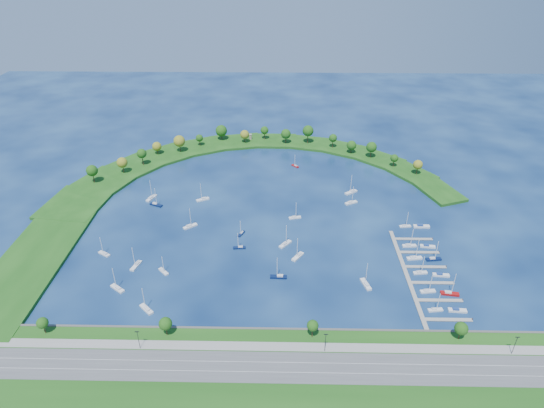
{
  "coord_description": "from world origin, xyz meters",
  "views": [
    {
      "loc": [
        9.89,
        -252.52,
        156.71
      ],
      "look_at": [
        5.0,
        5.0,
        4.0
      ],
      "focal_mm": 30.19,
      "sensor_mm": 36.0,
      "label": 1
    }
  ],
  "objects_px": {
    "moored_boat_3": "(136,265)",
    "moored_boat_15": "(279,276)",
    "moored_boat_13": "(241,233)",
    "docked_boat_3": "(450,293)",
    "docked_boat_4": "(420,272)",
    "docked_boat_10": "(405,226)",
    "moored_boat_10": "(190,226)",
    "moored_boat_0": "(156,204)",
    "docked_boat_0": "(435,309)",
    "docked_boat_8": "(409,245)",
    "docked_boat_5": "(441,275)",
    "moored_boat_5": "(239,247)",
    "docked_boat_11": "(421,226)",
    "dock_system": "(420,274)",
    "moored_boat_1": "(146,309)",
    "moored_boat_18": "(351,202)",
    "moored_boat_16": "(163,271)",
    "harbor_tower": "(251,137)",
    "docked_boat_6": "(414,258)",
    "moored_boat_9": "(366,284)",
    "docked_boat_2": "(428,291)",
    "docked_boat_1": "(457,310)",
    "moored_boat_6": "(295,217)",
    "moored_boat_8": "(104,253)",
    "docked_boat_7": "(434,259)",
    "docked_boat_9": "(427,246)",
    "moored_boat_14": "(285,244)",
    "moored_boat_7": "(203,199)",
    "moored_boat_11": "(151,198)",
    "moored_boat_12": "(295,166)",
    "moored_boat_2": "(117,288)"
  },
  "relations": [
    {
      "from": "docked_boat_4",
      "to": "docked_boat_8",
      "type": "height_order",
      "value": "docked_boat_8"
    },
    {
      "from": "docked_boat_8",
      "to": "docked_boat_11",
      "type": "height_order",
      "value": "docked_boat_8"
    },
    {
      "from": "moored_boat_1",
      "to": "docked_boat_5",
      "type": "distance_m",
      "value": 152.48
    },
    {
      "from": "moored_boat_0",
      "to": "docked_boat_4",
      "type": "xyz_separation_m",
      "value": [
        158.25,
        -68.07,
        -0.06
      ]
    },
    {
      "from": "moored_boat_9",
      "to": "docked_boat_2",
      "type": "height_order",
      "value": "moored_boat_9"
    },
    {
      "from": "moored_boat_7",
      "to": "docked_boat_0",
      "type": "height_order",
      "value": "moored_boat_7"
    },
    {
      "from": "moored_boat_13",
      "to": "docked_boat_3",
      "type": "height_order",
      "value": "docked_boat_3"
    },
    {
      "from": "dock_system",
      "to": "moored_boat_1",
      "type": "xyz_separation_m",
      "value": [
        -139.11,
        -29.07,
        0.59
      ]
    },
    {
      "from": "docked_boat_3",
      "to": "docked_boat_4",
      "type": "height_order",
      "value": "docked_boat_3"
    },
    {
      "from": "moored_boat_1",
      "to": "moored_boat_9",
      "type": "distance_m",
      "value": 110.63
    },
    {
      "from": "moored_boat_10",
      "to": "moored_boat_18",
      "type": "relative_size",
      "value": 1.03
    },
    {
      "from": "moored_boat_18",
      "to": "docked_boat_11",
      "type": "xyz_separation_m",
      "value": [
        39.74,
        -28.21,
        -0.19
      ]
    },
    {
      "from": "moored_boat_6",
      "to": "moored_boat_8",
      "type": "relative_size",
      "value": 0.99
    },
    {
      "from": "moored_boat_14",
      "to": "docked_boat_8",
      "type": "relative_size",
      "value": 1.12
    },
    {
      "from": "moored_boat_7",
      "to": "moored_boat_13",
      "type": "relative_size",
      "value": 1.32
    },
    {
      "from": "moored_boat_9",
      "to": "docked_boat_4",
      "type": "xyz_separation_m",
      "value": [
        30.58,
        10.14,
        -0.07
      ]
    },
    {
      "from": "moored_boat_10",
      "to": "docked_boat_3",
      "type": "relative_size",
      "value": 1.0
    },
    {
      "from": "moored_boat_0",
      "to": "docked_boat_7",
      "type": "bearing_deg",
      "value": 6.1
    },
    {
      "from": "moored_boat_7",
      "to": "docked_boat_11",
      "type": "height_order",
      "value": "moored_boat_7"
    },
    {
      "from": "moored_boat_13",
      "to": "moored_boat_0",
      "type": "bearing_deg",
      "value": -93.82
    },
    {
      "from": "docked_boat_4",
      "to": "docked_boat_7",
      "type": "xyz_separation_m",
      "value": [
        10.48,
        11.89,
        0.04
      ]
    },
    {
      "from": "moored_boat_8",
      "to": "docked_boat_8",
      "type": "relative_size",
      "value": 0.97
    },
    {
      "from": "docked_boat_5",
      "to": "docked_boat_11",
      "type": "bearing_deg",
      "value": 93.07
    },
    {
      "from": "moored_boat_5",
      "to": "docked_boat_11",
      "type": "xyz_separation_m",
      "value": [
        110.86,
        24.19,
        -0.13
      ]
    },
    {
      "from": "moored_boat_7",
      "to": "docked_boat_5",
      "type": "distance_m",
      "value": 158.64
    },
    {
      "from": "moored_boat_11",
      "to": "docked_boat_1",
      "type": "relative_size",
      "value": 1.6
    },
    {
      "from": "moored_boat_13",
      "to": "docked_boat_5",
      "type": "distance_m",
      "value": 115.12
    },
    {
      "from": "moored_boat_0",
      "to": "docked_boat_0",
      "type": "bearing_deg",
      "value": -6.76
    },
    {
      "from": "docked_boat_4",
      "to": "docked_boat_10",
      "type": "relative_size",
      "value": 1.08
    },
    {
      "from": "moored_boat_13",
      "to": "docked_boat_5",
      "type": "xyz_separation_m",
      "value": [
        109.03,
        -36.96,
        -0.21
      ]
    },
    {
      "from": "docked_boat_3",
      "to": "moored_boat_16",
      "type": "bearing_deg",
      "value": -177.78
    },
    {
      "from": "moored_boat_3",
      "to": "docked_boat_0",
      "type": "bearing_deg",
      "value": 94.2
    },
    {
      "from": "moored_boat_11",
      "to": "docked_boat_9",
      "type": "xyz_separation_m",
      "value": [
        173.85,
        -52.7,
        -0.33
      ]
    },
    {
      "from": "moored_boat_1",
      "to": "docked_boat_4",
      "type": "relative_size",
      "value": 1.18
    },
    {
      "from": "moored_boat_0",
      "to": "moored_boat_12",
      "type": "distance_m",
      "value": 112.68
    },
    {
      "from": "moored_boat_6",
      "to": "moored_boat_15",
      "type": "bearing_deg",
      "value": -112.58
    },
    {
      "from": "docked_boat_2",
      "to": "docked_boat_1",
      "type": "bearing_deg",
      "value": -59.92
    },
    {
      "from": "moored_boat_15",
      "to": "docked_boat_2",
      "type": "distance_m",
      "value": 76.35
    },
    {
      "from": "harbor_tower",
      "to": "moored_boat_14",
      "type": "bearing_deg",
      "value": -79.22
    },
    {
      "from": "moored_boat_3",
      "to": "moored_boat_15",
      "type": "distance_m",
      "value": 78.33
    },
    {
      "from": "moored_boat_8",
      "to": "docked_boat_9",
      "type": "bearing_deg",
      "value": -145.46
    },
    {
      "from": "moored_boat_0",
      "to": "moored_boat_18",
      "type": "relative_size",
      "value": 1.02
    },
    {
      "from": "moored_boat_2",
      "to": "docked_boat_7",
      "type": "relative_size",
      "value": 1.05
    },
    {
      "from": "docked_boat_1",
      "to": "moored_boat_13",
      "type": "bearing_deg",
      "value": 154.1
    },
    {
      "from": "moored_boat_1",
      "to": "moored_boat_10",
      "type": "relative_size",
      "value": 0.98
    },
    {
      "from": "moored_boat_5",
      "to": "harbor_tower",
      "type": "bearing_deg",
      "value": -93.34
    },
    {
      "from": "docked_boat_4",
      "to": "docked_boat_6",
      "type": "relative_size",
      "value": 0.87
    },
    {
      "from": "moored_boat_15",
      "to": "docked_boat_8",
      "type": "bearing_deg",
      "value": -156.64
    },
    {
      "from": "docked_boat_0",
      "to": "docked_boat_8",
      "type": "distance_m",
      "value": 52.59
    },
    {
      "from": "moored_boat_16",
      "to": "docked_boat_7",
      "type": "relative_size",
      "value": 0.87
    }
  ]
}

